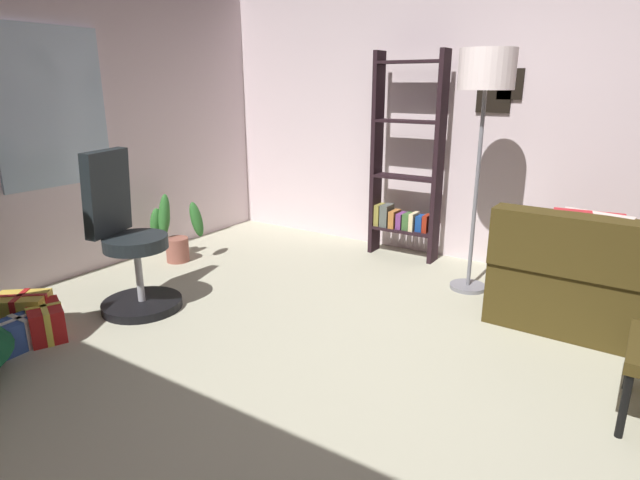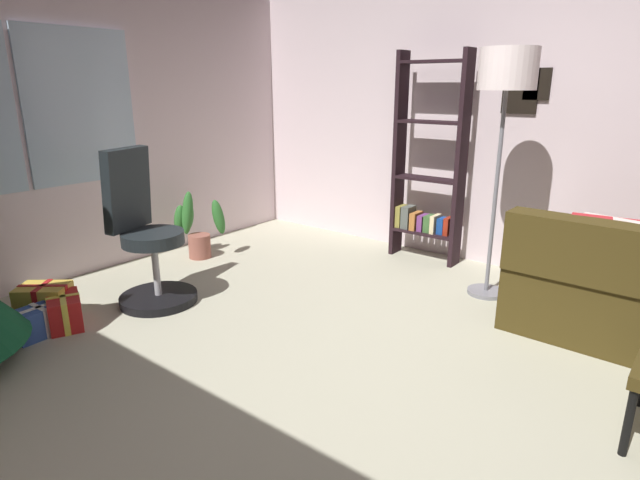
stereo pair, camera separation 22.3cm
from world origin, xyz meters
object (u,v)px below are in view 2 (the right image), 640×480
office_chair (147,244)px  bookshelf (427,173)px  gift_box_blue (41,321)px  potted_plant (196,229)px  gift_box_red (65,311)px  gift_box_gold (45,303)px  floor_lamp (507,85)px

office_chair → bookshelf: (2.15, -1.11, 0.34)m
gift_box_blue → bookshelf: bookshelf is taller
office_chair → potted_plant: 1.07m
gift_box_red → office_chair: (0.60, -0.09, 0.34)m
potted_plant → gift_box_blue: bearing=-163.9°
gift_box_blue → potted_plant: bearing=16.1°
gift_box_blue → potted_plant: 1.73m
gift_box_gold → bookshelf: bookshelf is taller
gift_box_red → office_chair: bearing=-8.3°
gift_box_gold → office_chair: bearing=-25.3°
gift_box_blue → potted_plant: size_ratio=0.55×
gift_box_red → gift_box_gold: 0.21m
gift_box_gold → office_chair: size_ratio=0.35×
bookshelf → potted_plant: bookshelf is taller
gift_box_gold → gift_box_blue: bearing=-121.3°
potted_plant → floor_lamp: bearing=-72.4°
floor_lamp → potted_plant: size_ratio=2.88×
gift_box_gold → bookshelf: (2.78, -1.41, 0.67)m
office_chair → potted_plant: bearing=32.5°
bookshelf → floor_lamp: bearing=-120.6°
gift_box_gold → bookshelf: 3.19m
gift_box_blue → bookshelf: size_ratio=0.19×
gift_box_red → floor_lamp: (2.28, -2.00, 1.44)m
gift_box_gold → potted_plant: (1.53, 0.27, 0.14)m
gift_box_red → gift_box_gold: gift_box_gold is taller
gift_box_red → gift_box_blue: gift_box_red is taller
gift_box_blue → bookshelf: bearing=-22.5°
gift_box_gold → office_chair: 0.77m
gift_box_red → potted_plant: size_ratio=0.60×
gift_box_gold → floor_lamp: 3.50m
bookshelf → potted_plant: bearing=126.8°
gift_box_red → gift_box_gold: (-0.03, 0.21, 0.02)m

